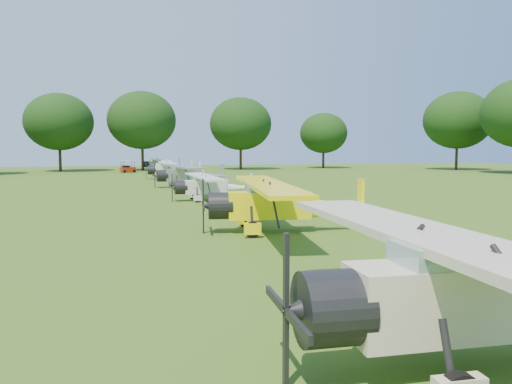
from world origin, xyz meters
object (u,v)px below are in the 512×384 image
(aircraft_5, at_px, (173,168))
(aircraft_7, at_px, (161,163))
(aircraft_6, at_px, (170,165))
(golf_cart, at_px, (128,168))
(aircraft_3, at_px, (212,185))
(aircraft_1, at_px, (489,285))
(aircraft_4, at_px, (189,173))
(aircraft_2, at_px, (282,200))

(aircraft_5, relative_size, aircraft_7, 1.06)
(aircraft_6, height_order, golf_cart, aircraft_6)
(aircraft_6, xyz_separation_m, golf_cart, (-5.87, 4.75, -0.56))
(aircraft_3, bearing_deg, aircraft_5, 89.38)
(aircraft_6, bearing_deg, aircraft_1, -86.34)
(aircraft_4, bearing_deg, aircraft_7, 83.28)
(aircraft_4, xyz_separation_m, aircraft_6, (0.80, 25.24, -0.11))
(aircraft_7, distance_m, golf_cart, 9.02)
(aircraft_3, relative_size, aircraft_4, 0.86)
(aircraft_5, relative_size, golf_cart, 4.42)
(aircraft_2, relative_size, aircraft_6, 1.17)
(aircraft_1, xyz_separation_m, golf_cart, (-4.56, 70.14, -0.79))
(aircraft_5, height_order, aircraft_6, aircraft_5)
(aircraft_5, distance_m, golf_cart, 17.67)
(aircraft_1, bearing_deg, aircraft_3, 92.55)
(aircraft_4, relative_size, aircraft_7, 1.10)
(aircraft_7, bearing_deg, aircraft_5, -92.90)
(aircraft_2, xyz_separation_m, aircraft_5, (-0.63, 39.36, -0.12))
(aircraft_6, bearing_deg, golf_cart, 145.83)
(aircraft_4, height_order, aircraft_7, aircraft_4)
(aircraft_7, relative_size, golf_cart, 4.16)
(aircraft_2, distance_m, aircraft_6, 51.58)
(aircraft_6, bearing_deg, aircraft_3, -86.58)
(aircraft_2, distance_m, aircraft_4, 26.34)
(aircraft_1, relative_size, aircraft_6, 1.19)
(aircraft_6, bearing_deg, aircraft_2, -85.56)
(aircraft_4, height_order, aircraft_5, aircraft_4)
(aircraft_5, bearing_deg, aircraft_1, -90.26)
(aircraft_2, bearing_deg, aircraft_5, 99.00)
(aircraft_2, distance_m, aircraft_7, 63.48)
(aircraft_1, height_order, aircraft_7, aircraft_1)
(golf_cart, bearing_deg, aircraft_6, -58.64)
(aircraft_5, relative_size, aircraft_6, 1.06)
(aircraft_4, height_order, aircraft_6, aircraft_4)
(aircraft_3, bearing_deg, aircraft_7, 88.68)
(aircraft_1, distance_m, aircraft_5, 53.18)
(aircraft_4, distance_m, golf_cart, 30.42)
(aircraft_1, distance_m, aircraft_2, 13.85)
(aircraft_2, xyz_separation_m, aircraft_7, (-0.07, 63.48, -0.20))
(aircraft_1, xyz_separation_m, aircraft_4, (0.50, 40.15, -0.12))
(aircraft_1, bearing_deg, aircraft_4, 92.65)
(aircraft_4, bearing_deg, aircraft_1, -96.81)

